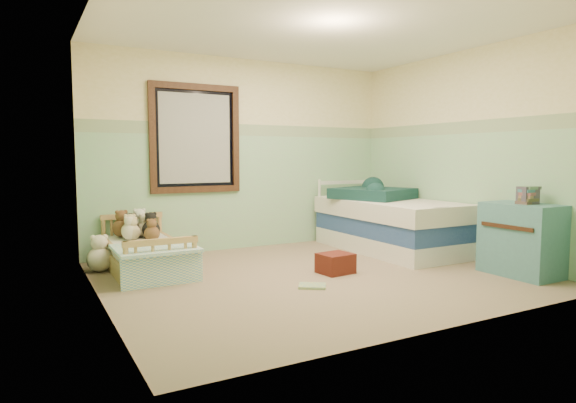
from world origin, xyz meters
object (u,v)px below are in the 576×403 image
toddler_bed_frame (146,262)px  dresser (521,240)px  plush_floor_cream (100,259)px  floor_book (312,286)px  red_pillow (335,263)px  twin_bed_frame (389,242)px  plush_floor_tan (136,269)px

toddler_bed_frame → dresser: 3.96m
plush_floor_cream → floor_book: bearing=-44.2°
dresser → floor_book: 2.26m
toddler_bed_frame → red_pillow: 2.04m
toddler_bed_frame → floor_book: (1.22, -1.44, -0.08)m
plush_floor_cream → toddler_bed_frame: bearing=-22.5°
toddler_bed_frame → plush_floor_cream: (-0.44, 0.18, 0.04)m
toddler_bed_frame → twin_bed_frame: size_ratio=0.71×
toddler_bed_frame → red_pillow: red_pillow is taller
toddler_bed_frame → plush_floor_tan: (-0.18, -0.38, 0.02)m
plush_floor_cream → plush_floor_tan: bearing=-65.4°
plush_floor_tan → red_pillow: bearing=-19.8°
plush_floor_cream → twin_bed_frame: (3.50, -0.54, -0.02)m
dresser → red_pillow: size_ratio=2.23×
plush_floor_tan → floor_book: (1.40, -1.05, -0.10)m
plush_floor_cream → dresser: dresser is taller
plush_floor_cream → dresser: size_ratio=0.36×
red_pillow → floor_book: (-0.51, -0.37, -0.09)m
plush_floor_tan → twin_bed_frame: plush_floor_tan is taller
twin_bed_frame → red_pillow: (-1.33, -0.71, -0.01)m
toddler_bed_frame → dresser: bearing=-31.4°
plush_floor_tan → plush_floor_cream: bearing=114.6°
twin_bed_frame → dresser: bearing=-79.7°
toddler_bed_frame → plush_floor_tan: size_ratio=6.38×
plush_floor_cream → red_pillow: size_ratio=0.80×
toddler_bed_frame → floor_book: bearing=-49.6°
plush_floor_cream → floor_book: 2.32m
plush_floor_cream → floor_book: plush_floor_cream is taller
plush_floor_cream → dresser: bearing=-30.5°
plush_floor_tan → red_pillow: (1.91, -0.69, -0.01)m
plush_floor_cream → floor_book: (1.66, -1.62, -0.12)m
red_pillow → twin_bed_frame: bearing=28.1°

